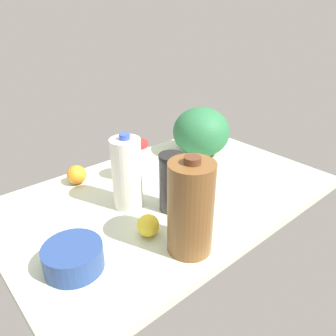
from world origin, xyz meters
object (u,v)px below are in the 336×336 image
Objects in this scene: milk_jug at (127,173)px; lemon_by_jug at (148,225)px; orange_beside_bowl at (77,175)px; watermelon at (201,132)px; tumbler_cup at (137,161)px; shaker_bottle at (172,183)px; chocolate_milk_jug at (191,208)px; mixing_bowl at (73,257)px.

lemon_by_jug is (-4.89, -17.43, -9.00)cm from milk_jug.
watermelon is at bearing -12.25° from orange_beside_bowl.
tumbler_cup is 2.19× the size of orange_beside_bowl.
shaker_bottle is 2.93× the size of lemon_by_jug.
orange_beside_bowl is at bearing 103.59° from milk_jug.
mixing_bowl is (-28.54, 14.38, -10.21)cm from chocolate_milk_jug.
orange_beside_bowl reaches higher than lemon_by_jug.
milk_jug is 0.91× the size of chocolate_milk_jug.
tumbler_cup is at bearing -34.38° from orange_beside_bowl.
mixing_bowl is at bearing -159.48° from watermelon.
mixing_bowl is at bearing -151.24° from milk_jug.
tumbler_cup is 44.73cm from chocolate_milk_jug.
milk_jug is at bearing -164.61° from watermelon.
shaker_bottle is (9.85, -11.36, -2.29)cm from milk_jug.
shaker_bottle reaches higher than tumbler_cup.
shaker_bottle is at bearing -97.81° from tumbler_cup.
watermelon is at bearing 15.39° from milk_jug.
watermelon is at bearing 29.65° from lemon_by_jug.
chocolate_milk_jug is at bearing -138.64° from watermelon.
lemon_by_jug is at bearing -105.68° from milk_jug.
watermelon is 47.21cm from shaker_bottle.
shaker_bottle is 0.70× the size of chocolate_milk_jug.
chocolate_milk_jug is 16.93cm from lemon_by_jug.
mixing_bowl and lemon_by_jug have the same top height.
milk_jug is at bearing 130.92° from shaker_bottle.
chocolate_milk_jug is 57.03cm from orange_beside_bowl.
watermelon reaches higher than orange_beside_bowl.
watermelon is 57.86cm from orange_beside_bowl.
mixing_bowl is (-28.22, -15.49, -8.97)cm from milk_jug.
shaker_bottle reaches higher than orange_beside_bowl.
mixing_bowl is (-38.07, -4.13, -6.68)cm from shaker_bottle.
shaker_bottle is 2.72× the size of orange_beside_bowl.
mixing_bowl is at bearing -173.81° from shaker_bottle.
shaker_bottle is 41.10cm from orange_beside_bowl.
lemon_by_jug is at bearing -120.96° from tumbler_cup.
chocolate_milk_jug is at bearing -106.79° from tumbler_cup.
watermelon is (36.69, 1.10, 2.84)cm from tumbler_cup.
milk_jug is (-13.14, -12.62, 4.29)cm from tumbler_cup.
chocolate_milk_jug is 4.19× the size of lemon_by_jug.
watermelon is at bearing 41.36° from chocolate_milk_jug.
watermelon is (49.83, 13.72, -1.45)cm from milk_jug.
orange_beside_bowl reaches higher than mixing_bowl.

